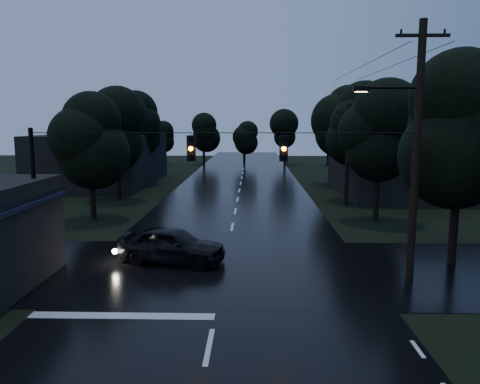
{
  "coord_description": "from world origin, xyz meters",
  "views": [
    {
      "loc": [
        1.19,
        -7.2,
        6.21
      ],
      "look_at": [
        0.6,
        15.03,
        2.88
      ],
      "focal_mm": 35.0,
      "sensor_mm": 36.0,
      "label": 1
    }
  ],
  "objects": [
    {
      "name": "tree_corner_near",
      "position": [
        10.0,
        13.0,
        5.99
      ],
      "size": [
        4.48,
        4.48,
        9.44
      ],
      "color": "black",
      "rests_on": "ground"
    },
    {
      "name": "tree_left_a",
      "position": [
        -9.0,
        22.0,
        5.24
      ],
      "size": [
        3.92,
        3.92,
        8.26
      ],
      "color": "black",
      "rests_on": "ground"
    },
    {
      "name": "car",
      "position": [
        -2.38,
        12.9,
        0.81
      ],
      "size": [
        5.05,
        2.84,
        1.62
      ],
      "primitive_type": "imported",
      "rotation": [
        0.0,
        0.0,
        1.37
      ],
      "color": "black",
      "rests_on": "ground"
    },
    {
      "name": "utility_pole_far",
      "position": [
        8.3,
        28.0,
        3.88
      ],
      "size": [
        2.0,
        0.3,
        7.5
      ],
      "color": "black",
      "rests_on": "ground"
    },
    {
      "name": "cross_street",
      "position": [
        0.0,
        12.0,
        0.0
      ],
      "size": [
        60.0,
        9.0,
        0.02
      ],
      "primitive_type": "cube",
      "color": "black",
      "rests_on": "ground"
    },
    {
      "name": "tree_right_c",
      "position": [
        10.2,
        40.0,
        6.37
      ],
      "size": [
        4.76,
        4.76,
        10.03
      ],
      "color": "black",
      "rests_on": "ground"
    },
    {
      "name": "tree_left_c",
      "position": [
        -10.2,
        40.0,
        5.99
      ],
      "size": [
        4.48,
        4.48,
        9.44
      ],
      "color": "black",
      "rests_on": "ground"
    },
    {
      "name": "anchor_pole_left",
      "position": [
        -7.5,
        11.0,
        3.0
      ],
      "size": [
        0.18,
        0.18,
        6.0
      ],
      "primitive_type": "cylinder",
      "color": "black",
      "rests_on": "ground"
    },
    {
      "name": "tree_right_a",
      "position": [
        9.0,
        22.0,
        5.62
      ],
      "size": [
        4.2,
        4.2,
        8.85
      ],
      "color": "black",
      "rests_on": "ground"
    },
    {
      "name": "utility_pole_main",
      "position": [
        7.41,
        11.0,
        5.26
      ],
      "size": [
        3.5,
        0.3,
        10.0
      ],
      "color": "black",
      "rests_on": "ground"
    },
    {
      "name": "span_signals",
      "position": [
        0.56,
        10.99,
        5.24
      ],
      "size": [
        15.0,
        0.37,
        1.12
      ],
      "color": "black",
      "rests_on": "ground"
    },
    {
      "name": "building_far_right",
      "position": [
        14.0,
        34.0,
        2.2
      ],
      "size": [
        10.0,
        14.0,
        4.4
      ],
      "primitive_type": "cube",
      "color": "black",
      "rests_on": "ground"
    },
    {
      "name": "tree_left_b",
      "position": [
        -9.6,
        30.0,
        5.62
      ],
      "size": [
        4.2,
        4.2,
        8.85
      ],
      "color": "black",
      "rests_on": "ground"
    },
    {
      "name": "building_far_left",
      "position": [
        -14.0,
        40.0,
        2.5
      ],
      "size": [
        10.0,
        16.0,
        5.0
      ],
      "primitive_type": "cube",
      "color": "black",
      "rests_on": "ground"
    },
    {
      "name": "tree_right_b",
      "position": [
        9.6,
        30.0,
        5.99
      ],
      "size": [
        4.48,
        4.48,
        9.44
      ],
      "color": "black",
      "rests_on": "ground"
    },
    {
      "name": "main_road",
      "position": [
        0.0,
        30.0,
        0.0
      ],
      "size": [
        12.0,
        120.0,
        0.02
      ],
      "primitive_type": "cube",
      "color": "black",
      "rests_on": "ground"
    }
  ]
}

